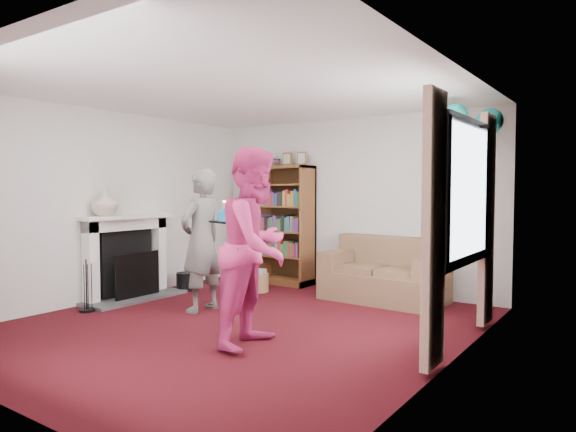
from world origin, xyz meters
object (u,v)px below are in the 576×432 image
Objects in this scene: sofa at (385,276)px; birthday_cake at (233,216)px; person_striped at (201,240)px; person_magenta at (256,247)px; bookcase at (286,226)px.

birthday_cake is at bearing -102.82° from sofa.
person_magenta is at bearing 63.25° from person_striped.
person_magenta is (-0.19, -2.50, 0.61)m from sofa.
person_magenta reaches higher than birthday_cake.
sofa is 4.42× the size of birthday_cake.
bookcase is at bearing 113.93° from birthday_cake.
person_striped is (-1.57, -1.82, 0.54)m from sofa.
sofa is at bearing 74.98° from birthday_cake.
birthday_cake reaches higher than sofa.
person_striped is 1.13m from birthday_cake.
bookcase is 1.87m from sofa.
sofa is (1.77, -0.24, -0.58)m from bookcase.
person_magenta is at bearing -92.07° from sofa.
person_striped is 1.54m from person_magenta.
sofa is 0.92× the size of person_striped.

